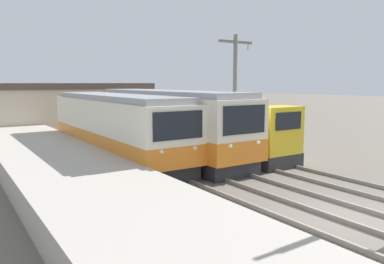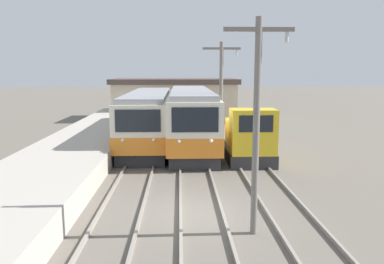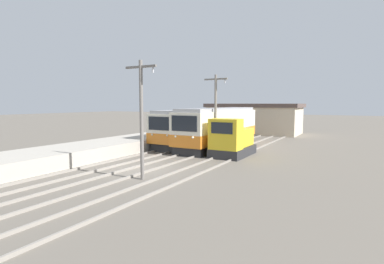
# 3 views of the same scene
# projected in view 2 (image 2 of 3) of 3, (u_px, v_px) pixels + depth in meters

# --- Properties ---
(ground_plane) EXTENTS (200.00, 200.00, 0.00)m
(ground_plane) POSITION_uv_depth(u_px,v_px,m) (196.00, 213.00, 13.07)
(ground_plane) COLOR #665E54
(platform_left) EXTENTS (4.50, 54.00, 1.00)m
(platform_left) POSITION_uv_depth(u_px,v_px,m) (13.00, 202.00, 12.78)
(platform_left) COLOR #ADA599
(platform_left) RESTS_ON ground
(track_left) EXTENTS (1.54, 60.00, 0.14)m
(track_left) POSITION_uv_depth(u_px,v_px,m) (121.00, 212.00, 12.97)
(track_left) COLOR gray
(track_left) RESTS_ON ground
(track_center) EXTENTS (1.54, 60.00, 0.14)m
(track_center) POSITION_uv_depth(u_px,v_px,m) (201.00, 211.00, 13.06)
(track_center) COLOR gray
(track_center) RESTS_ON ground
(track_right) EXTENTS (1.54, 60.00, 0.14)m
(track_right) POSITION_uv_depth(u_px,v_px,m) (286.00, 210.00, 13.16)
(track_right) COLOR gray
(track_right) RESTS_ON ground
(commuter_train_left) EXTENTS (2.84, 13.10, 3.51)m
(commuter_train_left) POSITION_uv_depth(u_px,v_px,m) (149.00, 120.00, 24.96)
(commuter_train_left) COLOR #28282B
(commuter_train_left) RESTS_ON ground
(commuter_train_center) EXTENTS (2.84, 13.20, 3.70)m
(commuter_train_center) POSITION_uv_depth(u_px,v_px,m) (191.00, 120.00, 24.41)
(commuter_train_center) COLOR #28282B
(commuter_train_center) RESTS_ON ground
(shunting_locomotive) EXTENTS (2.40, 4.56, 3.00)m
(shunting_locomotive) POSITION_uv_depth(u_px,v_px,m) (248.00, 139.00, 20.44)
(shunting_locomotive) COLOR #28282B
(shunting_locomotive) RESTS_ON ground
(catenary_mast_near) EXTENTS (2.00, 0.20, 6.42)m
(catenary_mast_near) POSITION_uv_depth(u_px,v_px,m) (257.00, 119.00, 10.90)
(catenary_mast_near) COLOR slate
(catenary_mast_near) RESTS_ON ground
(catenary_mast_mid) EXTENTS (2.00, 0.20, 6.42)m
(catenary_mast_mid) POSITION_uv_depth(u_px,v_px,m) (221.00, 97.00, 20.12)
(catenary_mast_mid) COLOR slate
(catenary_mast_mid) RESTS_ON ground
(station_building) EXTENTS (12.60, 6.30, 4.09)m
(station_building) POSITION_uv_depth(u_px,v_px,m) (175.00, 99.00, 38.33)
(station_building) COLOR beige
(station_building) RESTS_ON ground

